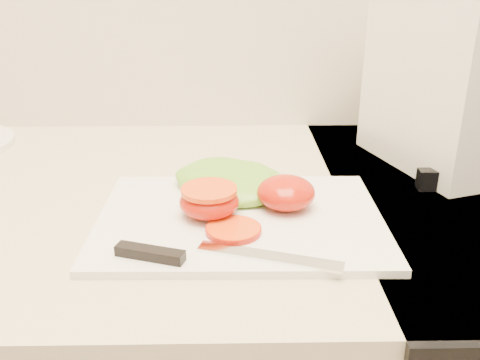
{
  "coord_description": "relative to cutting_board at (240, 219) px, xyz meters",
  "views": [
    {
      "loc": [
        0.02,
        0.97,
        1.25
      ],
      "look_at": [
        0.03,
        1.59,
        0.99
      ],
      "focal_mm": 40.0,
      "sensor_mm": 36.0,
      "label": 1
    }
  ],
  "objects": [
    {
      "name": "appliance",
      "position": [
        0.35,
        0.22,
        0.15
      ],
      "size": [
        0.27,
        0.3,
        0.3
      ],
      "primitive_type": "cube",
      "rotation": [
        0.0,
        0.0,
        0.32
      ],
      "color": "white",
      "rests_on": "counter"
    },
    {
      "name": "cutting_board",
      "position": [
        0.0,
        0.0,
        0.0
      ],
      "size": [
        0.36,
        0.26,
        0.01
      ],
      "primitive_type": "cube",
      "rotation": [
        0.0,
        0.0,
        -0.01
      ],
      "color": "white",
      "rests_on": "counter"
    },
    {
      "name": "tomato_half_dome",
      "position": [
        0.06,
        0.02,
        0.03
      ],
      "size": [
        0.08,
        0.08,
        0.04
      ],
      "primitive_type": "ellipsoid",
      "color": "red",
      "rests_on": "cutting_board"
    },
    {
      "name": "knife",
      "position": [
        -0.05,
        -0.1,
        0.01
      ],
      "size": [
        0.25,
        0.07,
        0.01
      ],
      "rotation": [
        0.0,
        0.0,
        -0.31
      ],
      "color": "silver",
      "rests_on": "cutting_board"
    },
    {
      "name": "lettuce_leaf_0",
      "position": [
        -0.01,
        0.07,
        0.02
      ],
      "size": [
        0.2,
        0.17,
        0.03
      ],
      "primitive_type": "ellipsoid",
      "rotation": [
        0.0,
        0.0,
        -0.49
      ],
      "color": "#73BC31",
      "rests_on": "cutting_board"
    },
    {
      "name": "tomato_half_cut",
      "position": [
        -0.04,
        0.0,
        0.03
      ],
      "size": [
        0.08,
        0.08,
        0.04
      ],
      "color": "red",
      "rests_on": "cutting_board"
    },
    {
      "name": "tomato_slice_0",
      "position": [
        -0.01,
        -0.04,
        0.01
      ],
      "size": [
        0.06,
        0.06,
        0.01
      ],
      "primitive_type": "cylinder",
      "color": "#F45A1C",
      "rests_on": "cutting_board"
    }
  ]
}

